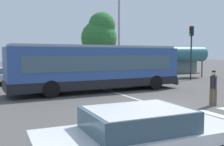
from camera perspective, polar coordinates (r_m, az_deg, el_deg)
The scene contains 15 objects.
ground_plane at distance 12.95m, azimuth 9.63°, elevation -7.00°, with size 160.00×160.00×0.00m, color #514F4C.
city_transit_bus at distance 17.34m, azimuth -3.14°, elevation 1.18°, with size 11.82×3.11×3.06m.
pedestrian_crossing_street at distance 13.48m, azimuth 21.31°, elevation -2.62°, with size 0.49×0.44×1.72m.
foreground_sedan at distance 5.75m, azimuth 6.13°, elevation -13.39°, with size 4.53×1.93×1.35m.
parked_car_charcoal at distance 23.66m, azimuth -16.83°, elevation -0.18°, with size 2.09×4.60×1.35m.
parked_car_blue at distance 24.08m, azimuth -10.76°, elevation -0.00°, with size 2.17×4.63×1.35m.
parked_car_red at distance 25.40m, azimuth -4.85°, elevation 0.27°, with size 2.09×4.60×1.35m.
parked_car_black at distance 26.46m, azimuth 0.64°, elevation 0.44°, with size 1.95×4.54×1.35m.
parked_car_white at distance 27.47m, azimuth 6.16°, elevation 0.56°, with size 2.04×4.59×1.35m.
traffic_light_far_corner at distance 25.91m, azimuth 16.95°, elevation 6.01°, with size 0.33×0.32×5.10m.
bus_stop_shelter at distance 28.27m, azimuth 16.10°, elevation 3.87°, with size 4.27×1.54×3.25m.
twin_arm_street_lamp at distance 26.01m, azimuth 1.54°, elevation 11.83°, with size 4.77×0.32×9.74m.
background_tree_right at distance 32.71m, azimuth -2.68°, elevation 8.39°, with size 4.46×4.46×7.67m.
crosswalk_painted_stripes at distance 10.79m, azimuth 21.94°, elevation -9.48°, with size 6.74×3.18×0.01m.
lane_center_line at distance 14.62m, azimuth 5.21°, elevation -5.66°, with size 0.16×24.00×0.01m, color silver.
Camera 1 is at (-7.27, -10.41, 2.50)m, focal length 41.78 mm.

